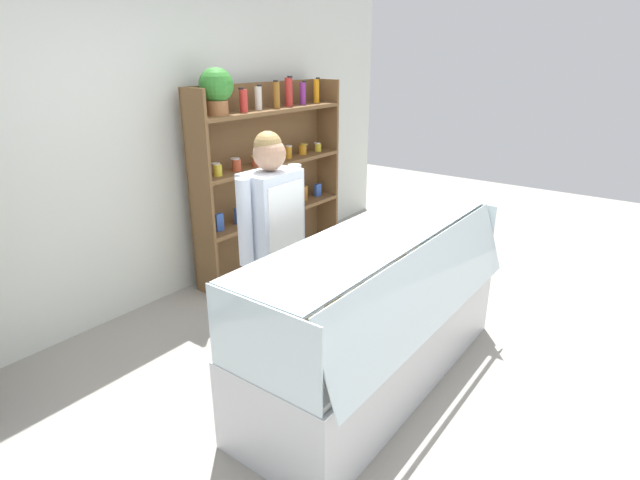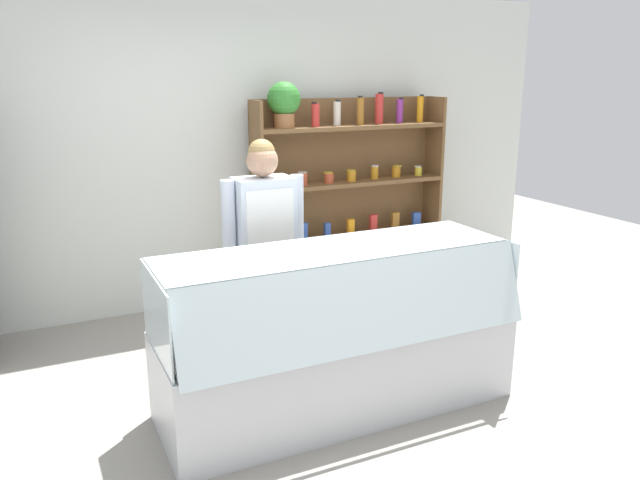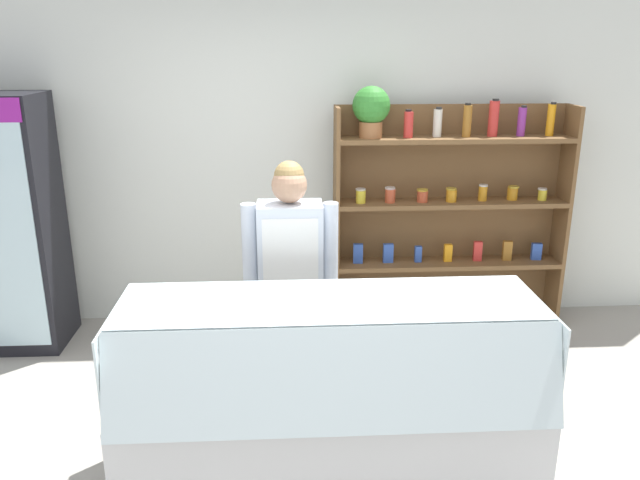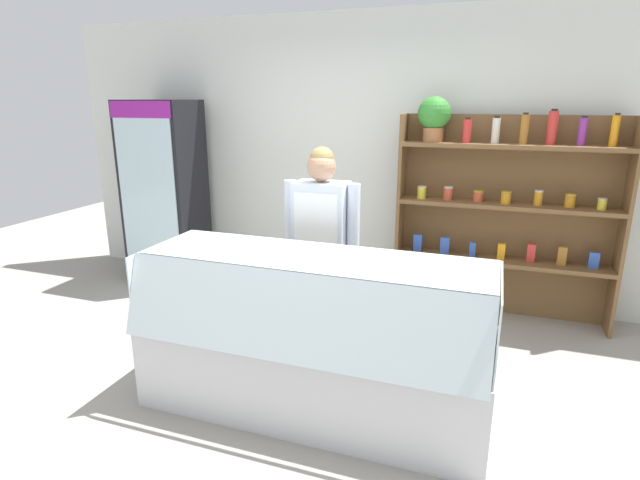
{
  "view_description": "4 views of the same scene",
  "coord_description": "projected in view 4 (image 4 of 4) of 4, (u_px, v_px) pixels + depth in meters",
  "views": [
    {
      "loc": [
        -2.37,
        -1.41,
        2.03
      ],
      "look_at": [
        -0.04,
        0.33,
        0.94
      ],
      "focal_mm": 28.0,
      "sensor_mm": 36.0,
      "label": 1
    },
    {
      "loc": [
        -1.49,
        -3.12,
        2.0
      ],
      "look_at": [
        0.33,
        0.69,
        0.87
      ],
      "focal_mm": 35.0,
      "sensor_mm": 36.0,
      "label": 2
    },
    {
      "loc": [
        -0.11,
        -2.85,
        2.24
      ],
      "look_at": [
        0.08,
        0.53,
        1.16
      ],
      "focal_mm": 35.0,
      "sensor_mm": 36.0,
      "label": 3
    },
    {
      "loc": [
        1.08,
        -2.65,
        1.92
      ],
      "look_at": [
        -0.06,
        0.57,
        0.94
      ],
      "focal_mm": 28.0,
      "sensor_mm": 36.0,
      "label": 4
    }
  ],
  "objects": [
    {
      "name": "shop_clerk",
      "position": [
        321.0,
        238.0,
        3.66
      ],
      "size": [
        0.57,
        0.25,
        1.59
      ],
      "color": "#2D2D38",
      "rests_on": "ground"
    },
    {
      "name": "shelving_unit",
      "position": [
        496.0,
        198.0,
        4.31
      ],
      "size": [
        1.83,
        0.29,
        1.93
      ],
      "color": "brown",
      "rests_on": "ground"
    },
    {
      "name": "drinks_fridge",
      "position": [
        165.0,
        193.0,
        5.25
      ],
      "size": [
        0.74,
        0.56,
        1.9
      ],
      "color": "black",
      "rests_on": "ground"
    },
    {
      "name": "deli_display_case",
      "position": [
        312.0,
        363.0,
        3.13
      ],
      "size": [
        2.14,
        0.8,
        1.01
      ],
      "color": "silver",
      "rests_on": "ground"
    },
    {
      "name": "ground_plane",
      "position": [
        300.0,
        401.0,
        3.27
      ],
      "size": [
        12.0,
        12.0,
        0.0
      ],
      "primitive_type": "plane",
      "color": "gray"
    },
    {
      "name": "back_wall",
      "position": [
        380.0,
        159.0,
        4.84
      ],
      "size": [
        6.8,
        0.1,
        2.7
      ],
      "primitive_type": "cube",
      "color": "silver",
      "rests_on": "ground"
    }
  ]
}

